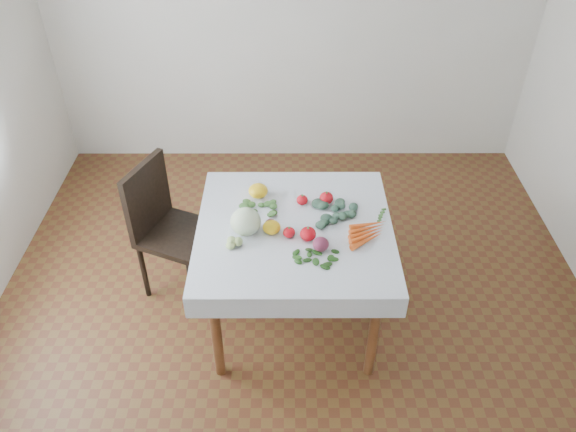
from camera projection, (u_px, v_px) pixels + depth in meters
name	position (u px, v px, depth m)	size (l,w,h in m)	color
ground	(294.00, 315.00, 3.69)	(4.00, 4.00, 0.00)	brown
back_wall	(292.00, 7.00, 4.42)	(4.00, 0.04, 2.70)	beige
table	(295.00, 240.00, 3.29)	(1.00, 1.00, 0.75)	brown
tablecloth	(295.00, 227.00, 3.23)	(1.12, 1.12, 0.01)	white
chair	(165.00, 221.00, 3.61)	(0.56, 0.56, 0.94)	black
cabbage	(246.00, 222.00, 3.14)	(0.17, 0.17, 0.16)	#DFF4CC
tomato_a	(302.00, 200.00, 3.38)	(0.07, 0.07, 0.06)	red
tomato_b	(326.00, 198.00, 3.38)	(0.08, 0.08, 0.07)	red
tomato_c	(308.00, 234.00, 3.11)	(0.09, 0.09, 0.08)	red
tomato_d	(289.00, 232.00, 3.14)	(0.07, 0.07, 0.06)	red
heirloom_back	(258.00, 191.00, 3.43)	(0.12, 0.12, 0.08)	gold
heirloom_front	(272.00, 227.00, 3.17)	(0.10, 0.10, 0.07)	gold
onion_a	(271.00, 224.00, 3.20)	(0.07, 0.07, 0.06)	#5B1A41
onion_b	(321.00, 244.00, 3.05)	(0.09, 0.09, 0.08)	#5B1A41
tomatillo_cluster	(237.00, 247.00, 3.05)	(0.07, 0.11, 0.04)	#ADCA74
carrot_bunch	(368.00, 232.00, 3.16)	(0.22, 0.26, 0.03)	#F75A1B
kale_bunch	(333.00, 213.00, 3.29)	(0.30, 0.23, 0.04)	#3D654D
basil_bunch	(316.00, 259.00, 3.01)	(0.25, 0.17, 0.01)	#1F4916
dill_bunch	(258.00, 207.00, 3.35)	(0.21, 0.18, 0.02)	#3C6E32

